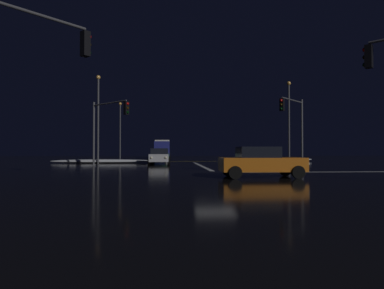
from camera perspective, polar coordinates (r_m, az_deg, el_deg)
The scene contains 18 objects.
ground at distance 20.81m, azimuth 4.02°, elevation -4.96°, with size 120.00×120.00×0.10m, color black.
stop_line_north at distance 29.89m, azimuth 1.52°, elevation -3.65°, with size 0.35×15.78×0.01m.
centre_line_ns at distance 41.44m, azimuth -0.07°, elevation -2.90°, with size 22.00×0.15×0.01m.
crosswalk_bar_east at distance 23.94m, azimuth 26.61°, elevation -4.21°, with size 15.78×0.40×0.01m.
snow_bank_left_curb at distance 36.89m, azimuth -15.13°, elevation -2.79°, with size 11.03×1.50×0.42m.
snow_bank_right_curb at distance 41.77m, azimuth 13.87°, elevation -2.51°, with size 9.63×1.50×0.51m.
sedan_silver at distance 32.26m, azimuth -5.66°, elevation -2.03°, with size 2.02×4.33×1.57m.
sedan_green at distance 37.52m, azimuth -5.36°, elevation -1.88°, with size 2.02×4.33×1.57m.
sedan_blue at distance 43.38m, azimuth -5.84°, elevation -1.76°, with size 2.02×4.33×1.57m.
sedan_white at distance 48.74m, azimuth -5.27°, elevation -1.67°, with size 2.02×4.33×1.57m.
box_truck at distance 55.83m, azimuth -5.13°, elevation -0.65°, with size 2.68×8.28×3.08m.
sedan_orange_crossing at distance 17.27m, azimuth 11.76°, elevation -2.93°, with size 4.33×2.02×1.57m.
traffic_signal_sw at distance 13.78m, azimuth -27.49°, elevation 12.93°, with size 3.46×3.46×6.79m.
traffic_signal_ne at distance 31.09m, azimuth 17.12°, elevation 4.33°, with size 3.26×3.26×6.15m.
traffic_signal_nw at distance 29.21m, azimuth -14.32°, elevation 4.11°, with size 3.59×3.59×5.69m.
streetlamp_left_far at distance 51.96m, azimuth -12.25°, elevation 3.08°, with size 0.44×0.44×8.73m.
streetlamp_right_near at distance 37.89m, azimuth 16.34°, elevation 4.77°, with size 0.44×0.44×8.95m.
streetlamp_left_near at distance 36.28m, azimuth -15.83°, elevation 5.29°, with size 0.44×0.44×9.28m.
Camera 1 is at (-2.95, -20.55, 1.40)m, focal length 31.00 mm.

